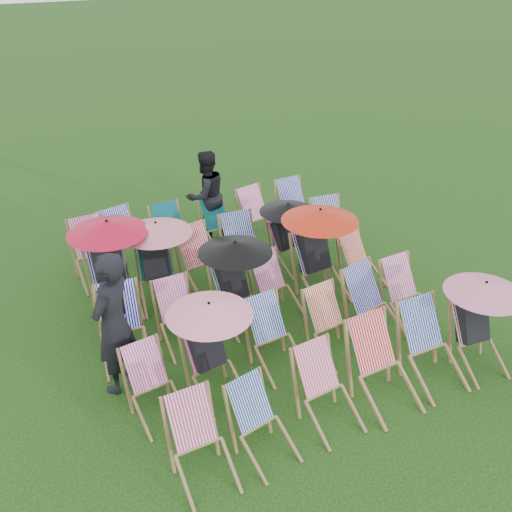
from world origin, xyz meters
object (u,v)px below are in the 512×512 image
deckchair_5 (480,324)px  person_left (113,323)px  deckchair_29 (298,207)px  person_rear (206,195)px  deckchair_0 (201,445)px

deckchair_5 → person_left: 4.72m
deckchair_29 → person_left: bearing=-147.7°
person_rear → deckchair_0: bearing=54.4°
deckchair_0 → deckchair_29: (4.01, 4.56, 0.03)m
deckchair_29 → person_left: 5.17m
deckchair_29 → person_left: (-4.36, -2.73, 0.49)m
deckchair_29 → person_left: size_ratio=0.50×
person_left → deckchair_5: bearing=115.5°
deckchair_29 → deckchair_0: bearing=-131.1°
deckchair_5 → person_rear: (-1.65, 5.15, 0.21)m
deckchair_5 → deckchair_0: bearing=-174.2°
deckchair_0 → person_left: person_left is taller
deckchair_0 → person_rear: 5.65m
deckchair_0 → person_rear: bearing=65.8°
deckchair_0 → deckchair_29: size_ratio=0.94×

